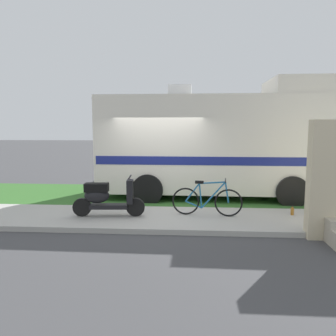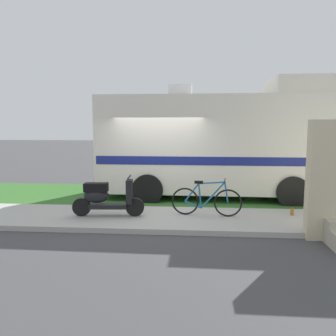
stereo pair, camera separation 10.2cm
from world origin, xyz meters
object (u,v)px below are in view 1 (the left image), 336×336
at_px(bicycle, 207,200).
at_px(scooter, 106,197).
at_px(pickup_truck_near, 195,155).
at_px(bottle_spare, 292,211).
at_px(motorhome_rv, 216,143).

bearing_deg(bicycle, scooter, -174.88).
xyz_separation_m(scooter, pickup_truck_near, (2.19, 7.33, 0.38)).
bearing_deg(bottle_spare, pickup_truck_near, 108.37).
height_order(scooter, bottle_spare, scooter).
bearing_deg(bottle_spare, bicycle, -174.78).
bearing_deg(bicycle, bottle_spare, 5.22).
bearing_deg(pickup_truck_near, motorhome_rv, -82.18).
distance_m(motorhome_rv, bicycle, 2.93).
bearing_deg(motorhome_rv, pickup_truck_near, 97.82).
distance_m(bicycle, bottle_spare, 2.11).
relative_size(motorhome_rv, scooter, 4.03).
distance_m(scooter, bicycle, 2.42).
bearing_deg(bicycle, pickup_truck_near, 91.79).
xyz_separation_m(bicycle, pickup_truck_near, (-0.22, 7.12, 0.46)).
relative_size(scooter, bottle_spare, 7.69).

